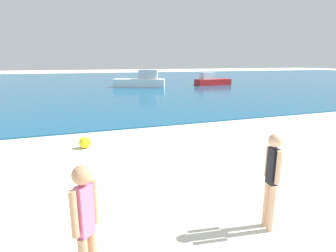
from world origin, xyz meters
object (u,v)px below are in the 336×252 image
Objects in this scene: person_standing at (272,176)px; boat_near at (212,81)px; person_distant at (86,224)px; boat_far at (141,81)px; beach_ball at (85,143)px.

person_standing is 28.62m from boat_near.
person_distant is 0.29× the size of boat_far.
boat_far is 21.34m from beach_ball.
boat_far is at bearing -1.33° from person_standing.
beach_ball is at bearing 33.92° from person_standing.
boat_near is (16.02, 25.82, -0.39)m from person_distant.
boat_far is (-8.65, 0.31, 0.14)m from boat_near.
person_distant is (-2.98, -0.34, 0.00)m from person_standing.
boat_near is 0.77× the size of boat_far.
person_standing is 0.38× the size of boat_near.
person_standing is 2.99m from person_distant.
boat_far is (7.37, 26.13, -0.25)m from person_distant.
person_distant is 4.38× the size of beach_ball.
person_standing is at bearing -34.31° from person_distant.
person_standing is 4.38× the size of beach_ball.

